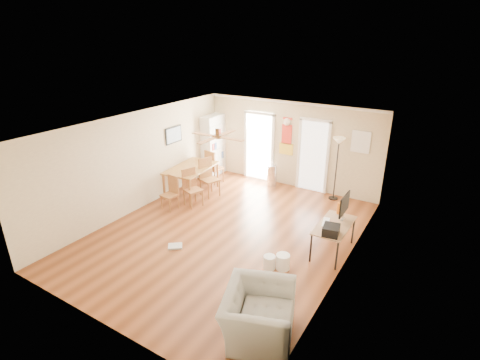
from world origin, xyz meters
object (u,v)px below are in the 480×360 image
Objects in this scene: dining_table at (192,180)px; armchair at (258,314)px; torchiere_lamp at (336,169)px; dining_chair_near at (169,193)px; wastebasket_b at (283,262)px; dining_chair_far at (215,166)px; trash_can at (272,175)px; printer at (331,230)px; dining_chair_right_b at (193,188)px; wastebasket_a at (269,262)px; dining_chair_right_a at (210,178)px; bookshelf at (213,145)px; computer_desk at (333,238)px.

dining_table reaches higher than armchair.
torchiere_lamp is at bearing 25.91° from dining_table.
torchiere_lamp is at bearing 45.51° from dining_chair_near.
dining_chair_near is 2.84× the size of wastebasket_b.
dining_chair_far is (0.08, 1.05, 0.12)m from dining_table.
dining_table is 1.16m from dining_chair_near.
trash_can is 4.34m from wastebasket_b.
torchiere_lamp is 4.94× the size of printer.
dining_table is 5.09× the size of wastebasket_b.
printer reaches higher than trash_can.
wastebasket_b is (-0.71, -0.68, -0.60)m from printer.
dining_chair_right_b is at bearing 30.67° from armchair.
wastebasket_a is at bearing -96.08° from dining_chair_right_b.
dining_chair_near is 4.47m from printer.
armchair is at bearing -26.62° from dining_chair_near.
dining_chair_right_b is at bearing -142.22° from torchiere_lamp.
dining_chair_right_a is 0.91× the size of armchair.
bookshelf is 1.81× the size of dining_chair_right_a.
computer_desk is 1.04× the size of armchair.
dining_chair_near reaches higher than printer.
wastebasket_b is at bearing -27.37° from dining_table.
wastebasket_a is at bearing -42.09° from bookshelf.
armchair is (2.56, -5.54, 0.06)m from trash_can.
computer_desk is 3.90× the size of wastebasket_b.
printer reaches higher than computer_desk.
printer is at bearing -79.93° from dining_chair_right_b.
armchair is at bearing -94.70° from computer_desk.
dining_table is 1.06m from dining_chair_far.
bookshelf reaches higher than dining_chair_right_a.
dining_table is 1.36× the size of armchair.
torchiere_lamp is 3.88m from wastebasket_b.
dining_table is 1.59× the size of dining_chair_right_b.
dining_table is 0.58m from dining_chair_right_a.
dining_chair_far reaches higher than printer.
torchiere_lamp is 3.26m from printer.
computer_desk is at bearing 9.00° from dining_chair_near.
wastebasket_b is at bearing -145.92° from printer.
bookshelf is at bearing 50.25° from dining_chair_right_a.
dining_chair_right_b is (0.00, -0.78, -0.03)m from dining_chair_right_a.
wastebasket_b is (4.27, -3.66, -0.83)m from bookshelf.
bookshelf is at bearing 139.46° from printer.
bookshelf reaches higher than computer_desk.
bookshelf is 2.22m from trash_can.
dining_chair_right_b is 4.12m from printer.
dining_chair_right_a is (0.93, -1.51, -0.44)m from bookshelf.
dining_chair_right_a is 1.64× the size of trash_can.
dining_chair_near is at bearing -78.15° from bookshelf.
printer is 1.39m from wastebasket_a.
trash_can is 2.35× the size of wastebasket_a.
bookshelf is 5.81m from printer.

